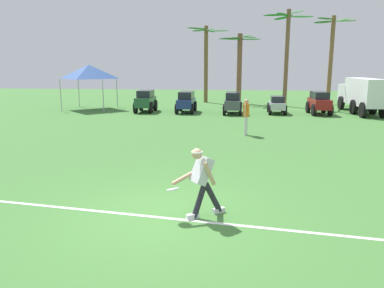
{
  "coord_description": "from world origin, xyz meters",
  "views": [
    {
      "loc": [
        1.41,
        -6.99,
        2.96
      ],
      "look_at": [
        0.26,
        2.78,
        0.9
      ],
      "focal_mm": 35.0,
      "sensor_mm": 36.0,
      "label": 1
    }
  ],
  "objects_px": {
    "palm_tree_left_of_centre": "(239,62)",
    "event_tent": "(89,72)",
    "frisbee_in_flight": "(173,189)",
    "parked_car_slot_d": "(277,105)",
    "frisbee_thrower": "(202,178)",
    "palm_tree_far_left": "(206,57)",
    "parked_car_slot_a": "(146,100)",
    "teammate_near_sideline": "(246,114)",
    "parked_car_slot_b": "(186,101)",
    "palm_tree_right_of_centre": "(287,49)",
    "palm_tree_far_right": "(331,53)",
    "parked_car_slot_c": "(233,102)",
    "parked_car_slot_e": "(319,102)",
    "box_truck": "(361,94)"
  },
  "relations": [
    {
      "from": "event_tent",
      "to": "box_truck",
      "type": "bearing_deg",
      "value": -0.69
    },
    {
      "from": "teammate_near_sideline",
      "to": "palm_tree_right_of_centre",
      "type": "bearing_deg",
      "value": 75.81
    },
    {
      "from": "teammate_near_sideline",
      "to": "parked_car_slot_b",
      "type": "distance_m",
      "value": 8.52
    },
    {
      "from": "event_tent",
      "to": "parked_car_slot_e",
      "type": "bearing_deg",
      "value": -4.13
    },
    {
      "from": "frisbee_in_flight",
      "to": "parked_car_slot_d",
      "type": "relative_size",
      "value": 0.16
    },
    {
      "from": "frisbee_in_flight",
      "to": "parked_car_slot_a",
      "type": "relative_size",
      "value": 0.15
    },
    {
      "from": "parked_car_slot_c",
      "to": "parked_car_slot_e",
      "type": "relative_size",
      "value": 1.01
    },
    {
      "from": "frisbee_thrower",
      "to": "event_tent",
      "type": "xyz_separation_m",
      "value": [
        -9.43,
        18.04,
        1.77
      ]
    },
    {
      "from": "palm_tree_left_of_centre",
      "to": "event_tent",
      "type": "distance_m",
      "value": 11.68
    },
    {
      "from": "palm_tree_far_right",
      "to": "palm_tree_right_of_centre",
      "type": "bearing_deg",
      "value": -155.27
    },
    {
      "from": "parked_car_slot_c",
      "to": "box_truck",
      "type": "height_order",
      "value": "box_truck"
    },
    {
      "from": "parked_car_slot_b",
      "to": "event_tent",
      "type": "distance_m",
      "value": 7.2
    },
    {
      "from": "parked_car_slot_c",
      "to": "parked_car_slot_d",
      "type": "xyz_separation_m",
      "value": [
        2.77,
        0.36,
        -0.16
      ]
    },
    {
      "from": "palm_tree_far_left",
      "to": "palm_tree_right_of_centre",
      "type": "relative_size",
      "value": 0.88
    },
    {
      "from": "parked_car_slot_c",
      "to": "palm_tree_right_of_centre",
      "type": "height_order",
      "value": "palm_tree_right_of_centre"
    },
    {
      "from": "frisbee_in_flight",
      "to": "palm_tree_far_right",
      "type": "distance_m",
      "value": 24.97
    },
    {
      "from": "teammate_near_sideline",
      "to": "palm_tree_left_of_centre",
      "type": "distance_m",
      "value": 14.57
    },
    {
      "from": "parked_car_slot_b",
      "to": "box_truck",
      "type": "bearing_deg",
      "value": 4.68
    },
    {
      "from": "parked_car_slot_c",
      "to": "box_truck",
      "type": "xyz_separation_m",
      "value": [
        8.04,
        1.16,
        0.51
      ]
    },
    {
      "from": "parked_car_slot_d",
      "to": "box_truck",
      "type": "relative_size",
      "value": 0.37
    },
    {
      "from": "frisbee_thrower",
      "to": "parked_car_slot_b",
      "type": "height_order",
      "value": "frisbee_thrower"
    },
    {
      "from": "frisbee_thrower",
      "to": "palm_tree_far_left",
      "type": "height_order",
      "value": "palm_tree_far_left"
    },
    {
      "from": "parked_car_slot_d",
      "to": "parked_car_slot_c",
      "type": "bearing_deg",
      "value": -172.52
    },
    {
      "from": "palm_tree_far_left",
      "to": "palm_tree_far_right",
      "type": "relative_size",
      "value": 0.92
    },
    {
      "from": "frisbee_thrower",
      "to": "box_truck",
      "type": "xyz_separation_m",
      "value": [
        8.46,
        17.82,
        0.44
      ]
    },
    {
      "from": "parked_car_slot_e",
      "to": "palm_tree_right_of_centre",
      "type": "distance_m",
      "value": 5.95
    },
    {
      "from": "frisbee_in_flight",
      "to": "box_truck",
      "type": "bearing_deg",
      "value": 63.38
    },
    {
      "from": "parked_car_slot_b",
      "to": "event_tent",
      "type": "xyz_separation_m",
      "value": [
        -6.87,
        1.12,
        1.84
      ]
    },
    {
      "from": "palm_tree_right_of_centre",
      "to": "palm_tree_far_right",
      "type": "relative_size",
      "value": 1.04
    },
    {
      "from": "frisbee_in_flight",
      "to": "parked_car_slot_a",
      "type": "height_order",
      "value": "parked_car_slot_a"
    },
    {
      "from": "teammate_near_sideline",
      "to": "parked_car_slot_d",
      "type": "xyz_separation_m",
      "value": [
        2.12,
        7.81,
        -0.38
      ]
    },
    {
      "from": "frisbee_thrower",
      "to": "parked_car_slot_c",
      "type": "relative_size",
      "value": 0.59
    },
    {
      "from": "frisbee_thrower",
      "to": "box_truck",
      "type": "distance_m",
      "value": 19.73
    },
    {
      "from": "palm_tree_left_of_centre",
      "to": "palm_tree_far_right",
      "type": "height_order",
      "value": "palm_tree_far_right"
    },
    {
      "from": "parked_car_slot_c",
      "to": "palm_tree_right_of_centre",
      "type": "distance_m",
      "value": 7.07
    },
    {
      "from": "frisbee_in_flight",
      "to": "palm_tree_left_of_centre",
      "type": "relative_size",
      "value": 0.06
    },
    {
      "from": "frisbee_thrower",
      "to": "palm_tree_far_left",
      "type": "relative_size",
      "value": 0.23
    },
    {
      "from": "parked_car_slot_a",
      "to": "parked_car_slot_e",
      "type": "bearing_deg",
      "value": 0.03
    },
    {
      "from": "parked_car_slot_d",
      "to": "palm_tree_left_of_centre",
      "type": "height_order",
      "value": "palm_tree_left_of_centre"
    },
    {
      "from": "palm_tree_far_right",
      "to": "palm_tree_left_of_centre",
      "type": "bearing_deg",
      "value": 176.42
    },
    {
      "from": "frisbee_in_flight",
      "to": "teammate_near_sideline",
      "type": "distance_m",
      "value": 9.52
    },
    {
      "from": "event_tent",
      "to": "parked_car_slot_b",
      "type": "bearing_deg",
      "value": -9.25
    },
    {
      "from": "frisbee_thrower",
      "to": "teammate_near_sideline",
      "type": "height_order",
      "value": "teammate_near_sideline"
    },
    {
      "from": "palm_tree_left_of_centre",
      "to": "parked_car_slot_b",
      "type": "bearing_deg",
      "value": -116.8
    },
    {
      "from": "parked_car_slot_a",
      "to": "palm_tree_right_of_centre",
      "type": "height_order",
      "value": "palm_tree_right_of_centre"
    },
    {
      "from": "frisbee_thrower",
      "to": "parked_car_slot_b",
      "type": "distance_m",
      "value": 17.11
    },
    {
      "from": "palm_tree_far_left",
      "to": "frisbee_in_flight",
      "type": "bearing_deg",
      "value": -86.87
    },
    {
      "from": "parked_car_slot_c",
      "to": "palm_tree_left_of_centre",
      "type": "xyz_separation_m",
      "value": [
        0.39,
        6.95,
        2.5
      ]
    },
    {
      "from": "frisbee_in_flight",
      "to": "teammate_near_sideline",
      "type": "height_order",
      "value": "teammate_near_sideline"
    },
    {
      "from": "parked_car_slot_c",
      "to": "parked_car_slot_e",
      "type": "height_order",
      "value": "parked_car_slot_e"
    }
  ]
}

